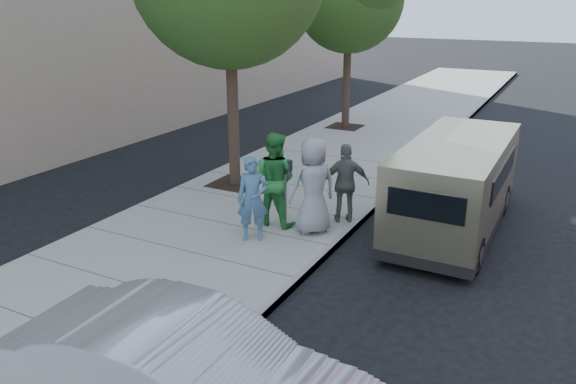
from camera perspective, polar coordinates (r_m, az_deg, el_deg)
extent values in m
plane|color=black|center=(11.70, -2.18, -4.76)|extent=(120.00, 120.00, 0.00)
cube|color=gray|center=(12.16, -6.30, -3.53)|extent=(5.00, 60.00, 0.15)
cube|color=gray|center=(11.09, 4.33, -5.80)|extent=(0.12, 60.00, 0.16)
cube|color=black|center=(14.68, -5.38, 0.89)|extent=(1.20, 1.20, 0.01)
cylinder|color=#38281E|center=(14.18, -5.63, 8.49)|extent=(0.28, 0.28, 3.96)
cube|color=black|center=(21.22, 5.82, 6.64)|extent=(1.20, 1.20, 0.01)
cylinder|color=#38281E|center=(20.91, 5.98, 11.34)|extent=(0.28, 0.28, 3.52)
cylinder|color=gray|center=(11.76, -0.27, -0.79)|extent=(0.06, 0.06, 1.16)
cube|color=gray|center=(11.56, -0.28, 2.10)|extent=(0.24, 0.11, 0.08)
cube|color=#2D2D30|center=(11.57, -0.61, 2.87)|extent=(0.14, 0.13, 0.23)
cube|color=#2D2D30|center=(11.46, 0.06, 2.71)|extent=(0.14, 0.13, 0.23)
cube|color=#C7BF8E|center=(12.17, 16.62, 0.84)|extent=(1.83, 4.85, 1.79)
cube|color=#C7BF8E|center=(14.80, 18.61, 2.05)|extent=(1.65, 0.50, 0.76)
cube|color=black|center=(9.82, 13.80, -1.40)|extent=(1.34, 0.03, 0.49)
cylinder|color=black|center=(14.04, 14.57, 0.28)|extent=(0.24, 0.68, 0.68)
cylinder|color=black|center=(13.80, 20.91, -0.73)|extent=(0.24, 0.68, 0.68)
cylinder|color=black|center=(11.06, 10.40, -4.63)|extent=(0.24, 0.68, 0.68)
cylinder|color=black|center=(10.75, 18.45, -6.07)|extent=(0.24, 0.68, 0.68)
imported|color=#AEB2B5|center=(6.61, -9.94, -18.59)|extent=(4.53, 1.71, 1.48)
imported|color=teal|center=(11.03, -3.61, -0.71)|extent=(0.74, 0.66, 1.70)
imported|color=green|center=(11.73, -1.42, 1.33)|extent=(0.98, 0.76, 2.00)
imported|color=#939396|center=(11.33, 2.57, 0.64)|extent=(1.12, 1.15, 1.99)
imported|color=slate|center=(11.96, 5.89, 0.88)|extent=(1.08, 0.85, 1.72)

